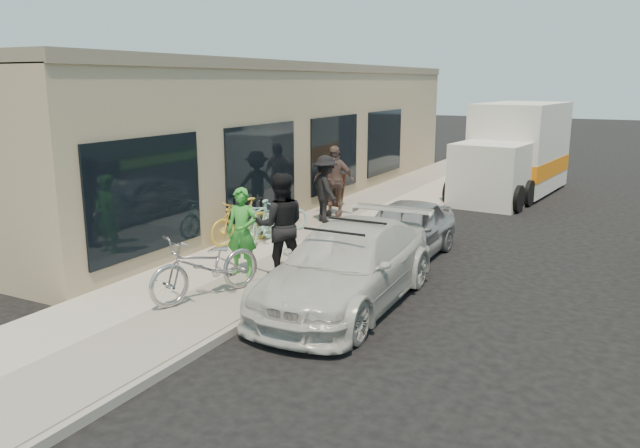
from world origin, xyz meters
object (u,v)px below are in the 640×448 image
at_px(moving_truck, 514,155).
at_px(woman_rider, 242,232).
at_px(man_standing, 280,225).
at_px(bystander_a, 326,189).
at_px(bike_rack, 255,214).
at_px(sandwich_board, 332,190).
at_px(sedan_white, 347,266).
at_px(cruiser_bike_a, 261,223).
at_px(sedan_silver, 404,231).
at_px(cruiser_bike_c, 242,221).
at_px(tandem_bike, 206,266).
at_px(bystander_b, 334,181).
at_px(cruiser_bike_b, 280,216).

distance_m(moving_truck, woman_rider, 12.29).
distance_m(man_standing, bystander_a, 4.66).
distance_m(bike_rack, man_standing, 2.98).
distance_m(bike_rack, sandwich_board, 4.30).
xyz_separation_m(moving_truck, bystander_a, (-3.32, -7.26, -0.32)).
relative_size(moving_truck, woman_rider, 3.81).
relative_size(bike_rack, bystander_a, 0.54).
xyz_separation_m(bike_rack, man_standing, (2.01, -2.16, 0.41)).
height_order(sedan_white, man_standing, man_standing).
bearing_deg(bystander_a, cruiser_bike_a, 124.09).
bearing_deg(moving_truck, cruiser_bike_a, -104.09).
bearing_deg(moving_truck, sedan_silver, -87.42).
xyz_separation_m(cruiser_bike_c, bystander_a, (0.66, 2.82, 0.36)).
bearing_deg(cruiser_bike_c, tandem_bike, -46.44).
xyz_separation_m(sedan_white, cruiser_bike_c, (-3.58, 2.09, -0.02)).
height_order(cruiser_bike_c, bystander_b, bystander_b).
xyz_separation_m(sedan_white, cruiser_bike_b, (-3.37, 3.38, -0.12)).
height_order(woman_rider, cruiser_bike_a, woman_rider).
xyz_separation_m(moving_truck, bystander_b, (-3.49, -6.43, -0.24)).
height_order(sedan_silver, cruiser_bike_b, sedan_silver).
height_order(sedan_silver, cruiser_bike_a, sedan_silver).
relative_size(sandwich_board, sedan_white, 0.20).
bearing_deg(sedan_white, bystander_a, 119.68).
bearing_deg(sedan_silver, sedan_white, -87.38).
height_order(bystander_a, bystander_b, bystander_b).
distance_m(cruiser_bike_a, bystander_b, 3.50).
bearing_deg(cruiser_bike_a, sandwich_board, 87.65).
xyz_separation_m(bike_rack, moving_truck, (3.98, 9.56, 0.62)).
distance_m(tandem_bike, cruiser_bike_b, 4.73).
bearing_deg(tandem_bike, cruiser_bike_c, 134.23).
distance_m(cruiser_bike_b, bystander_b, 2.44).
height_order(sandwich_board, woman_rider, woman_rider).
bearing_deg(bystander_a, sedan_white, 160.86).
bearing_deg(woman_rider, bystander_a, 87.71).
xyz_separation_m(woman_rider, cruiser_bike_a, (-0.95, 2.09, -0.35)).
distance_m(sandwich_board, moving_truck, 6.73).
distance_m(bystander_a, bystander_b, 0.85).
bearing_deg(woman_rider, bystander_b, 88.27).
bearing_deg(cruiser_bike_b, sandwich_board, 124.63).
bearing_deg(cruiser_bike_c, moving_truck, 86.79).
xyz_separation_m(sandwich_board, tandem_bike, (1.68, -8.07, 0.08)).
xyz_separation_m(sedan_white, moving_truck, (0.40, 12.17, 0.66)).
relative_size(moving_truck, man_standing, 3.24).
height_order(bike_rack, man_standing, man_standing).
xyz_separation_m(sedan_white, cruiser_bike_a, (-3.20, 2.27, -0.05)).
bearing_deg(sedan_silver, sandwich_board, 133.64).
relative_size(sedan_silver, woman_rider, 2.19).
bearing_deg(sedan_silver, bike_rack, -171.87).
bearing_deg(moving_truck, woman_rider, -96.55).
relative_size(sandwich_board, cruiser_bike_a, 0.58).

